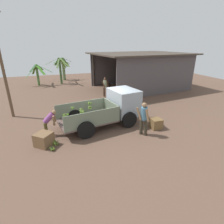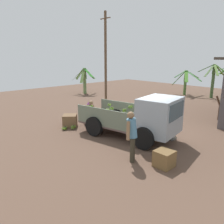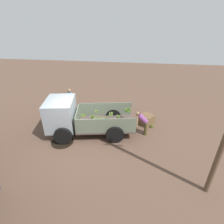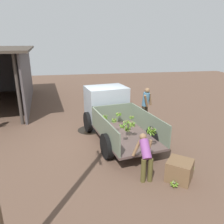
# 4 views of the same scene
# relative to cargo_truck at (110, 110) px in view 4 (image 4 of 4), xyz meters

# --- Properties ---
(ground) EXTENTS (36.00, 36.00, 0.00)m
(ground) POSITION_rel_cargo_truck_xyz_m (-0.45, 0.56, -1.00)
(ground) COLOR brown
(mud_patch_0) EXTENTS (1.10, 1.10, 0.01)m
(mud_patch_0) POSITION_rel_cargo_truck_xyz_m (0.27, 0.90, -1.00)
(mud_patch_0) COLOR black
(mud_patch_0) RESTS_ON ground
(cargo_truck) EXTENTS (4.66, 2.66, 1.91)m
(cargo_truck) POSITION_rel_cargo_truck_xyz_m (0.00, 0.00, 0.00)
(cargo_truck) COLOR brown
(cargo_truck) RESTS_ON ground
(person_foreground_visitor) EXTENTS (0.63, 0.61, 1.74)m
(person_foreground_visitor) POSITION_rel_cargo_truck_xyz_m (0.79, -1.89, -0.03)
(person_foreground_visitor) COLOR #332E22
(person_foreground_visitor) RESTS_ON ground
(person_worker_loading) EXTENTS (0.68, 0.61, 1.29)m
(person_worker_loading) POSITION_rel_cargo_truck_xyz_m (-3.64, -0.40, -0.25)
(person_worker_loading) COLOR #4F4823
(person_worker_loading) RESTS_ON ground
(banana_bunch_on_ground_0) EXTENTS (0.21, 0.22, 0.17)m
(banana_bunch_on_ground_0) POSITION_rel_cargo_truck_xyz_m (-3.57, -1.94, -0.90)
(banana_bunch_on_ground_0) COLOR brown
(banana_bunch_on_ground_0) RESTS_ON ground
(banana_bunch_on_ground_1) EXTENTS (0.27, 0.27, 0.21)m
(banana_bunch_on_ground_1) POSITION_rel_cargo_truck_xyz_m (-3.41, -1.50, -0.88)
(banana_bunch_on_ground_1) COLOR #463F2D
(banana_bunch_on_ground_1) RESTS_ON ground
(banana_bunch_on_ground_2) EXTENTS (0.23, 0.23, 0.18)m
(banana_bunch_on_ground_2) POSITION_rel_cargo_truck_xyz_m (-4.23, -1.07, -0.90)
(banana_bunch_on_ground_2) COLOR brown
(banana_bunch_on_ground_2) RESTS_ON ground
(banana_bunch_on_ground_3) EXTENTS (0.21, 0.22, 0.18)m
(banana_bunch_on_ground_3) POSITION_rel_cargo_truck_xyz_m (-3.60, -1.84, -0.90)
(banana_bunch_on_ground_3) COLOR #423B2B
(banana_bunch_on_ground_3) RESTS_ON ground
(wooden_crate_0) EXTENTS (0.95, 0.95, 0.61)m
(wooden_crate_0) POSITION_rel_cargo_truck_xyz_m (-3.91, -1.36, -0.70)
(wooden_crate_0) COLOR brown
(wooden_crate_0) RESTS_ON ground
(wooden_crate_1) EXTENTS (0.57, 0.57, 0.55)m
(wooden_crate_1) POSITION_rel_cargo_truck_xyz_m (1.82, -1.43, -0.73)
(wooden_crate_1) COLOR brown
(wooden_crate_1) RESTS_ON ground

